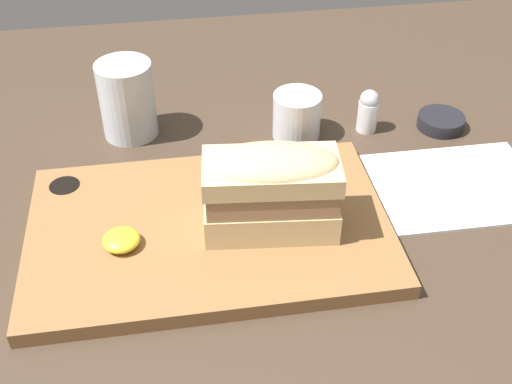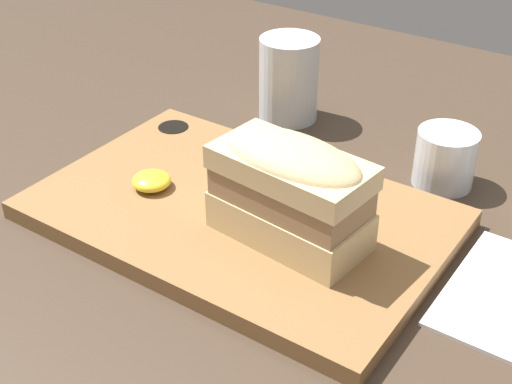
# 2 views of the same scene
# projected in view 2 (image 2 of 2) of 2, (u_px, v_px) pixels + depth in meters

# --- Properties ---
(dining_table) EXTENTS (1.91, 1.04, 0.02)m
(dining_table) POSITION_uv_depth(u_px,v_px,m) (285.00, 209.00, 0.73)
(dining_table) COLOR #423326
(dining_table) RESTS_ON ground
(serving_board) EXTENTS (0.39, 0.25, 0.02)m
(serving_board) POSITION_uv_depth(u_px,v_px,m) (240.00, 213.00, 0.69)
(serving_board) COLOR olive
(serving_board) RESTS_ON dining_table
(sandwich) EXTENTS (0.15, 0.08, 0.10)m
(sandwich) POSITION_uv_depth(u_px,v_px,m) (291.00, 187.00, 0.62)
(sandwich) COLOR #DBBC84
(sandwich) RESTS_ON serving_board
(mustard_dollop) EXTENTS (0.04, 0.04, 0.02)m
(mustard_dollop) POSITION_uv_depth(u_px,v_px,m) (152.00, 181.00, 0.71)
(mustard_dollop) COLOR yellow
(mustard_dollop) RESTS_ON serving_board
(water_glass) EXTENTS (0.07, 0.07, 0.10)m
(water_glass) POSITION_uv_depth(u_px,v_px,m) (289.00, 84.00, 0.87)
(water_glass) COLOR silver
(water_glass) RESTS_ON dining_table
(wine_glass) EXTENTS (0.06, 0.06, 0.06)m
(wine_glass) POSITION_uv_depth(u_px,v_px,m) (445.00, 160.00, 0.74)
(wine_glass) COLOR silver
(wine_glass) RESTS_ON dining_table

